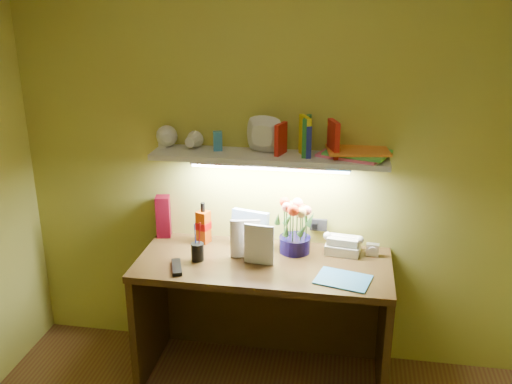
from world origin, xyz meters
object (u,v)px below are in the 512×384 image
flower_bouquet (295,226)px  desk (263,320)px  desk_clock (372,250)px  whisky_bottle (203,223)px  telephone (343,243)px

flower_bouquet → desk: bearing=-134.1°
flower_bouquet → desk_clock: 0.45m
desk → flower_bouquet: flower_bouquet is taller
desk → whisky_bottle: whisky_bottle is taller
telephone → desk: bearing=-148.7°
flower_bouquet → telephone: flower_bouquet is taller
telephone → whisky_bottle: whisky_bottle is taller
flower_bouquet → whisky_bottle: size_ratio=1.26×
desk → whisky_bottle: bearing=153.3°
desk → desk_clock: desk_clock is taller
telephone → whisky_bottle: (-0.82, 0.01, 0.07)m
desk_clock → whisky_bottle: 0.99m
flower_bouquet → whisky_bottle: bearing=176.2°
telephone → desk_clock: (0.16, -0.01, -0.02)m
flower_bouquet → whisky_bottle: 0.55m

